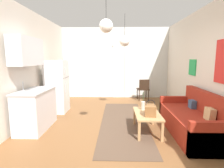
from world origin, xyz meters
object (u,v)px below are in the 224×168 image
refrigerator (57,86)px  pendant_lamp_far (125,41)px  pendant_lamp_near (106,26)px  coffee_table (147,115)px  couch (194,121)px  accent_chair (143,88)px  handbag (150,110)px  bamboo_vase (143,105)px

refrigerator → pendant_lamp_far: 2.41m
pendant_lamp_far → pendant_lamp_near: bearing=-102.4°
coffee_table → couch: bearing=-2.9°
refrigerator → coffee_table: bearing=-30.1°
coffee_table → accent_chair: size_ratio=1.15×
pendant_lamp_far → couch: bearing=-44.4°
coffee_table → refrigerator: 2.88m
accent_chair → handbag: bearing=77.9°
pendant_lamp_near → bamboo_vase: bearing=41.9°
pendant_lamp_near → couch: bearing=13.1°
handbag → accent_chair: 3.09m
bamboo_vase → coffee_table: bearing=-76.7°
couch → refrigerator: 3.81m
couch → coffee_table: bearing=177.1°
coffee_table → pendant_lamp_near: (-0.86, -0.48, 1.81)m
accent_chair → bamboo_vase: bearing=75.1°
handbag → pendant_lamp_near: pendant_lamp_near is taller
couch → pendant_lamp_near: bearing=-166.9°
couch → coffee_table: couch is taller
accent_chair → pendant_lamp_far: size_ratio=0.93×
accent_chair → pendant_lamp_near: (-1.22, -3.39, 1.71)m
coffee_table → refrigerator: bearing=149.9°
handbag → accent_chair: accent_chair is taller
handbag → pendant_lamp_near: size_ratio=0.43×
bamboo_vase → couch: bearing=-15.3°
coffee_table → pendant_lamp_far: (-0.45, 1.37, 1.73)m
handbag → pendant_lamp_far: (-0.49, 1.54, 1.56)m
coffee_table → handbag: bearing=-78.9°
handbag → bamboo_vase: bearing=102.4°
bamboo_vase → pendant_lamp_far: 1.98m
coffee_table → pendant_lamp_far: pendant_lamp_far is taller
bamboo_vase → accent_chair: 2.70m
couch → handbag: couch is taller
pendant_lamp_far → bamboo_vase: bearing=-70.7°
pendant_lamp_near → pendant_lamp_far: 1.91m
couch → pendant_lamp_near: pendant_lamp_near is taller
coffee_table → pendant_lamp_near: bearing=-150.7°
refrigerator → accent_chair: refrigerator is taller
pendant_lamp_near → pendant_lamp_far: (0.41, 1.86, -0.08)m
coffee_table → accent_chair: accent_chair is taller
coffee_table → pendant_lamp_near: pendant_lamp_near is taller
pendant_lamp_far → coffee_table: bearing=-71.8°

